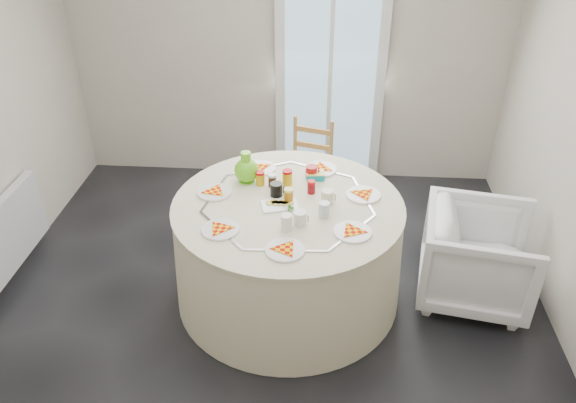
# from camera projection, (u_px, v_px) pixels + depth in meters

# --- Properties ---
(floor) EXTENTS (4.00, 4.00, 0.00)m
(floor) POSITION_uv_depth(u_px,v_px,m) (266.00, 306.00, 4.05)
(floor) COLOR black
(floor) RESTS_ON ground
(wall_back) EXTENTS (4.00, 0.02, 2.60)m
(wall_back) POSITION_uv_depth(u_px,v_px,m) (287.00, 46.00, 5.05)
(wall_back) COLOR #BCB5A3
(wall_back) RESTS_ON floor
(glass_door) EXTENTS (1.00, 0.08, 2.10)m
(glass_door) POSITION_uv_depth(u_px,v_px,m) (330.00, 75.00, 5.12)
(glass_door) COLOR silver
(glass_door) RESTS_ON floor
(radiator) EXTENTS (0.07, 1.00, 0.55)m
(radiator) POSITION_uv_depth(u_px,v_px,m) (7.00, 236.00, 4.14)
(radiator) COLOR silver
(radiator) RESTS_ON floor
(table) EXTENTS (1.62, 1.62, 0.82)m
(table) POSITION_uv_depth(u_px,v_px,m) (288.00, 252.00, 3.98)
(table) COLOR beige
(table) RESTS_ON floor
(wooden_chair) EXTENTS (0.47, 0.46, 0.86)m
(wooden_chair) POSITION_uv_depth(u_px,v_px,m) (307.00, 167.00, 4.85)
(wooden_chair) COLOR gold
(wooden_chair) RESTS_ON floor
(armchair) EXTENTS (0.82, 0.86, 0.77)m
(armchair) POSITION_uv_depth(u_px,v_px,m) (479.00, 252.00, 3.95)
(armchair) COLOR white
(armchair) RESTS_ON floor
(place_settings) EXTENTS (1.58, 1.58, 0.02)m
(place_settings) POSITION_uv_depth(u_px,v_px,m) (288.00, 205.00, 3.77)
(place_settings) COLOR white
(place_settings) RESTS_ON table
(jar_cluster) EXTENTS (0.46, 0.34, 0.12)m
(jar_cluster) POSITION_uv_depth(u_px,v_px,m) (284.00, 184.00, 3.91)
(jar_cluster) COLOR #975F0E
(jar_cluster) RESTS_ON table
(butter_tub) EXTENTS (0.14, 0.11, 0.05)m
(butter_tub) POSITION_uv_depth(u_px,v_px,m) (315.00, 178.00, 4.05)
(butter_tub) COLOR #078E9B
(butter_tub) RESTS_ON table
(green_pitcher) EXTENTS (0.22, 0.22, 0.22)m
(green_pitcher) POSITION_uv_depth(u_px,v_px,m) (246.00, 171.00, 3.97)
(green_pitcher) COLOR #63CA1C
(green_pitcher) RESTS_ON table
(cheese_platter) EXTENTS (0.27, 0.21, 0.03)m
(cheese_platter) POSITION_uv_depth(u_px,v_px,m) (280.00, 207.00, 3.74)
(cheese_platter) COLOR white
(cheese_platter) RESTS_ON table
(mugs_glasses) EXTENTS (0.72, 0.72, 0.12)m
(mugs_glasses) POSITION_uv_depth(u_px,v_px,m) (302.00, 202.00, 3.73)
(mugs_glasses) COLOR gray
(mugs_glasses) RESTS_ON table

